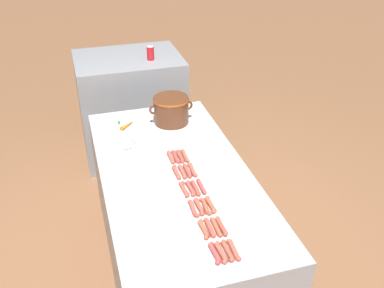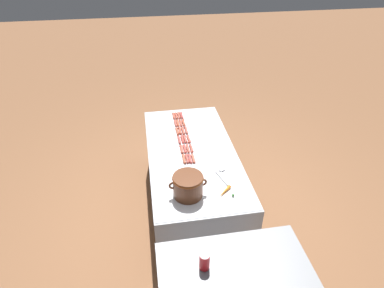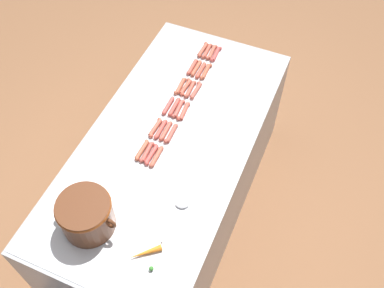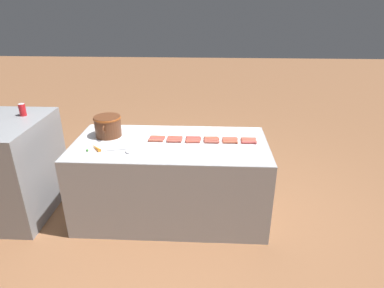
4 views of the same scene
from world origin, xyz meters
name	(u,v)px [view 2 (image 2 of 4)]	position (x,y,z in m)	size (l,w,h in m)	color
ground_plane	(192,206)	(0.00, 0.00, 0.00)	(20.00, 20.00, 0.00)	brown
griddle_counter	(192,181)	(0.00, 0.00, 0.41)	(0.93, 1.91, 0.82)	#9EA0A5
hot_dog_0	(181,115)	(0.01, -0.76, 0.84)	(0.03, 0.15, 0.03)	#B54541
hot_dog_1	(184,123)	(0.01, -0.58, 0.84)	(0.03, 0.15, 0.03)	#B25239
hot_dog_2	(186,130)	(0.00, -0.41, 0.84)	(0.03, 0.15, 0.03)	#AB5041
hot_dog_3	(188,139)	(0.00, -0.22, 0.84)	(0.04, 0.15, 0.03)	#BA4D3D
hot_dog_4	(191,148)	(0.00, -0.04, 0.84)	(0.03, 0.15, 0.03)	#AB4B3E
hot_dog_5	(193,158)	(0.01, 0.15, 0.84)	(0.03, 0.15, 0.03)	#B4543F
hot_dog_6	(179,115)	(0.04, -0.77, 0.84)	(0.04, 0.15, 0.03)	#B1533F
hot_dog_7	(181,123)	(0.04, -0.58, 0.84)	(0.03, 0.15, 0.03)	#B94B3A
hot_dog_8	(183,131)	(0.04, -0.40, 0.84)	(0.03, 0.15, 0.03)	#AE4F3E
hot_dog_9	(185,139)	(0.04, -0.22, 0.84)	(0.04, 0.15, 0.03)	#AB4D42
hot_dog_10	(188,148)	(0.04, -0.04, 0.84)	(0.03, 0.15, 0.03)	#B14F3F
hot_dog_11	(190,159)	(0.04, 0.14, 0.84)	(0.03, 0.15, 0.03)	#B74640
hot_dog_12	(176,116)	(0.07, -0.77, 0.84)	(0.03, 0.15, 0.03)	#AB4E3D
hot_dog_13	(178,123)	(0.07, -0.59, 0.84)	(0.03, 0.15, 0.03)	#B3533A
hot_dog_14	(180,131)	(0.07, -0.41, 0.84)	(0.04, 0.15, 0.03)	#B7503C
hot_dog_15	(182,139)	(0.07, -0.23, 0.84)	(0.03, 0.15, 0.03)	#B7473D
hot_dog_16	(185,149)	(0.07, -0.04, 0.84)	(0.03, 0.15, 0.03)	#B4453C
hot_dog_17	(187,159)	(0.07, 0.14, 0.84)	(0.03, 0.15, 0.03)	#AA483D
hot_dog_18	(174,116)	(0.10, -0.77, 0.84)	(0.03, 0.15, 0.03)	#B6533E
hot_dog_19	(175,123)	(0.10, -0.59, 0.84)	(0.03, 0.15, 0.03)	#AE4B3D
hot_dog_20	(177,131)	(0.11, -0.40, 0.84)	(0.03, 0.15, 0.03)	#B0533B
hot_dog_21	(179,140)	(0.11, -0.22, 0.84)	(0.03, 0.15, 0.03)	#AC4840
hot_dog_22	(182,149)	(0.11, -0.04, 0.84)	(0.03, 0.15, 0.03)	#B6513D
hot_dog_23	(184,159)	(0.10, 0.14, 0.84)	(0.03, 0.15, 0.03)	#AB533A
bean_pot	(188,185)	(0.14, 0.65, 0.94)	(0.34, 0.27, 0.21)	#562D19
serving_spoon	(222,172)	(-0.23, 0.41, 0.83)	(0.12, 0.27, 0.02)	#B7B7BC
carrot	(225,192)	(-0.19, 0.68, 0.84)	(0.15, 0.14, 0.03)	orange
soda_can	(204,261)	(0.17, 1.52, 1.08)	(0.07, 0.07, 0.12)	red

